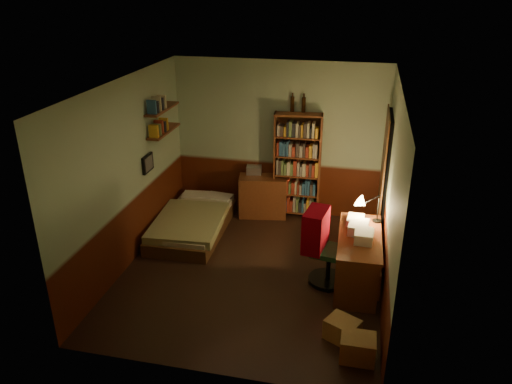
% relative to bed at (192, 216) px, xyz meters
% --- Properties ---
extents(floor, '(3.50, 4.00, 0.02)m').
position_rel_bed_xyz_m(floor, '(1.19, -0.93, -0.28)').
color(floor, black).
rests_on(floor, ground).
extents(ceiling, '(3.50, 4.00, 0.02)m').
position_rel_bed_xyz_m(ceiling, '(1.19, -0.93, 2.34)').
color(ceiling, silver).
rests_on(ceiling, wall_back).
extents(wall_back, '(3.50, 0.02, 2.60)m').
position_rel_bed_xyz_m(wall_back, '(1.19, 1.08, 1.03)').
color(wall_back, '#8EA382').
rests_on(wall_back, ground).
extents(wall_left, '(0.02, 4.00, 2.60)m').
position_rel_bed_xyz_m(wall_left, '(-0.57, -0.93, 1.03)').
color(wall_left, '#8EA382').
rests_on(wall_left, ground).
extents(wall_right, '(0.02, 4.00, 2.60)m').
position_rel_bed_xyz_m(wall_right, '(2.95, -0.93, 1.03)').
color(wall_right, '#8EA382').
rests_on(wall_right, ground).
extents(wall_front, '(3.50, 0.02, 2.60)m').
position_rel_bed_xyz_m(wall_front, '(1.19, -2.94, 1.03)').
color(wall_front, '#8EA382').
rests_on(wall_front, ground).
extents(doorway, '(0.06, 0.90, 2.00)m').
position_rel_bed_xyz_m(doorway, '(2.91, 0.37, 0.73)').
color(doorway, black).
rests_on(doorway, ground).
extents(door_trim, '(0.02, 0.98, 2.08)m').
position_rel_bed_xyz_m(door_trim, '(2.88, 0.37, 0.73)').
color(door_trim, '#422713').
rests_on(door_trim, ground).
extents(bed, '(1.00, 1.83, 0.54)m').
position_rel_bed_xyz_m(bed, '(0.00, 0.00, 0.00)').
color(bed, '#898A53').
rests_on(bed, ground).
extents(dresser, '(0.85, 0.52, 0.71)m').
position_rel_bed_xyz_m(dresser, '(0.97, 0.84, 0.08)').
color(dresser, '#5D2C16').
rests_on(dresser, ground).
extents(mini_stereo, '(0.28, 0.23, 0.13)m').
position_rel_bed_xyz_m(mini_stereo, '(0.79, 0.96, 0.50)').
color(mini_stereo, '#B2B2B7').
rests_on(mini_stereo, dresser).
extents(bookshelf, '(0.79, 0.31, 1.80)m').
position_rel_bed_xyz_m(bookshelf, '(1.52, 0.92, 0.63)').
color(bookshelf, '#5D2C16').
rests_on(bookshelf, ground).
extents(bottle_left, '(0.08, 0.08, 0.24)m').
position_rel_bed_xyz_m(bottle_left, '(1.40, 1.03, 1.65)').
color(bottle_left, black).
rests_on(bottle_left, bookshelf).
extents(bottle_right, '(0.08, 0.08, 0.24)m').
position_rel_bed_xyz_m(bottle_right, '(1.58, 1.03, 1.65)').
color(bottle_right, black).
rests_on(bottle_right, bookshelf).
extents(desk, '(0.57, 1.33, 0.71)m').
position_rel_bed_xyz_m(desk, '(2.62, -0.90, 0.08)').
color(desk, '#5D2C16').
rests_on(desk, ground).
extents(paper_stack, '(0.28, 0.36, 0.13)m').
position_rel_bed_xyz_m(paper_stack, '(2.59, -0.79, 0.51)').
color(paper_stack, silver).
rests_on(paper_stack, desk).
extents(desk_lamp, '(0.21, 0.21, 0.64)m').
position_rel_bed_xyz_m(desk_lamp, '(2.83, -0.43, 0.76)').
color(desk_lamp, black).
rests_on(desk_lamp, desk).
extents(office_chair, '(0.52, 0.47, 0.91)m').
position_rel_bed_xyz_m(office_chair, '(2.24, -0.96, 0.19)').
color(office_chair, '#234F2D').
rests_on(office_chair, ground).
extents(red_jacket, '(0.42, 0.54, 0.56)m').
position_rel_bed_xyz_m(red_jacket, '(2.03, -1.02, 0.92)').
color(red_jacket, maroon).
rests_on(red_jacket, office_chair).
extents(wall_shelf_lower, '(0.20, 0.90, 0.03)m').
position_rel_bed_xyz_m(wall_shelf_lower, '(-0.45, 0.17, 1.33)').
color(wall_shelf_lower, '#5D2C16').
rests_on(wall_shelf_lower, wall_left).
extents(wall_shelf_upper, '(0.20, 0.90, 0.03)m').
position_rel_bed_xyz_m(wall_shelf_upper, '(-0.45, 0.17, 1.68)').
color(wall_shelf_upper, '#5D2C16').
rests_on(wall_shelf_upper, wall_left).
extents(framed_picture, '(0.04, 0.32, 0.26)m').
position_rel_bed_xyz_m(framed_picture, '(-0.53, -0.33, 0.98)').
color(framed_picture, black).
rests_on(framed_picture, wall_left).
extents(cardboard_box_a, '(0.37, 0.30, 0.28)m').
position_rel_bed_xyz_m(cardboard_box_a, '(2.69, -2.37, -0.13)').
color(cardboard_box_a, '#A07D4A').
rests_on(cardboard_box_a, ground).
extents(cardboard_box_b, '(0.44, 0.42, 0.25)m').
position_rel_bed_xyz_m(cardboard_box_b, '(2.51, -2.08, -0.15)').
color(cardboard_box_b, '#A07D4A').
rests_on(cardboard_box_b, ground).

